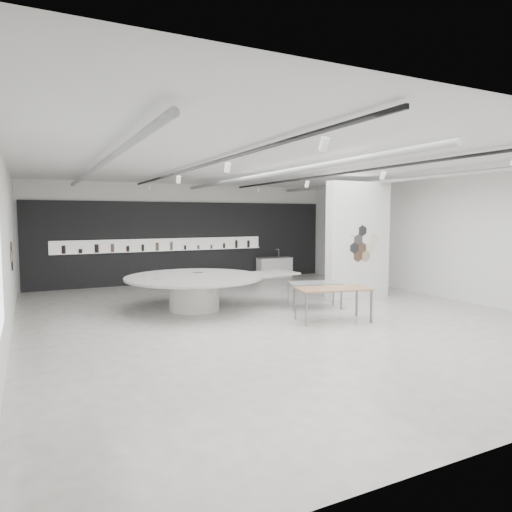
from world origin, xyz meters
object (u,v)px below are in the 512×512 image
display_island (197,288)px  partition_column (358,241)px  kitchen_counter (274,267)px  sample_table_wood (333,290)px  sample_table_stone (315,284)px

display_island → partition_column: bearing=-13.8°
partition_column → kitchen_counter: (0.10, 5.52, -1.38)m
partition_column → kitchen_counter: bearing=89.0°
sample_table_wood → sample_table_stone: size_ratio=1.21×
display_island → sample_table_wood: size_ratio=2.68×
partition_column → kitchen_counter: 5.69m
sample_table_stone → kitchen_counter: size_ratio=1.03×
display_island → kitchen_counter: bearing=36.6°
partition_column → sample_table_stone: size_ratio=2.31×
partition_column → sample_table_stone: 2.41m
sample_table_wood → kitchen_counter: 8.12m
sample_table_stone → kitchen_counter: bearing=71.0°
display_island → sample_table_wood: bearing=-54.5°
partition_column → sample_table_wood: 3.46m
sample_table_wood → partition_column: bearing=40.7°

